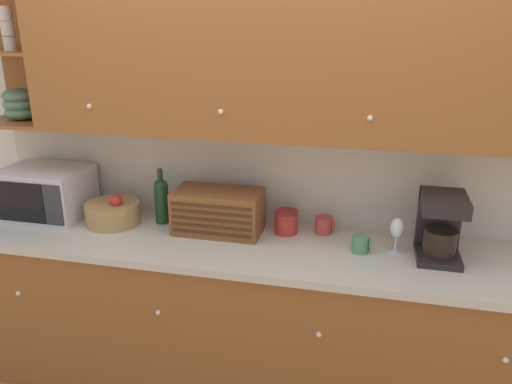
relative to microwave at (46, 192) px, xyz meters
name	(u,v)px	position (x,y,z in m)	size (l,w,h in m)	color
ground_plane	(264,349)	(1.27, 0.25, -1.06)	(24.00, 24.00, 0.00)	#896647
wall_back	(266,154)	(1.27, 0.28, 0.24)	(5.64, 0.06, 2.60)	white
counter_unit	(252,316)	(1.27, -0.08, -0.60)	(3.26, 0.69, 0.91)	#935628
backsplash_panel	(265,175)	(1.27, 0.24, 0.12)	(3.24, 0.01, 0.54)	beige
upper_cabinets	(292,54)	(1.44, 0.07, 0.81)	(3.24, 0.38, 0.83)	#935628
microwave	(46,192)	(0.00, 0.00, 0.00)	(0.48, 0.37, 0.29)	silver
fruit_basket	(113,213)	(0.44, -0.02, -0.08)	(0.31, 0.31, 0.19)	#A87F4C
wine_bottle	(162,199)	(0.71, 0.06, 0.00)	(0.08, 0.08, 0.32)	#19381E
bread_box	(218,211)	(1.06, 0.00, -0.03)	(0.48, 0.26, 0.24)	brown
storage_canister	(286,222)	(1.43, 0.07, -0.08)	(0.13, 0.13, 0.13)	#B22D28
mug	(324,225)	(1.63, 0.12, -0.10)	(0.11, 0.09, 0.09)	#B73D38
mug_blue_second	(361,244)	(1.83, -0.08, -0.10)	(0.10, 0.08, 0.09)	#4C845B
wine_glass	(397,229)	(2.00, -0.04, -0.02)	(0.07, 0.07, 0.19)	silver
coffee_maker	(440,224)	(2.20, -0.03, 0.02)	(0.21, 0.27, 0.33)	black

